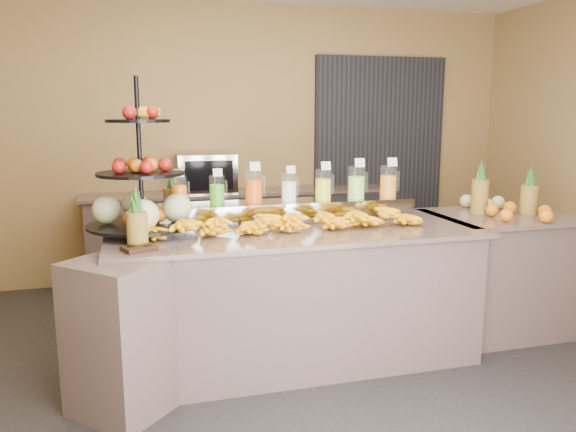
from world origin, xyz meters
name	(u,v)px	position (x,y,z in m)	size (l,w,h in m)	color
ground	(308,376)	(0.00, 0.00, 0.00)	(6.00, 6.00, 0.00)	black
room_envelope	(302,89)	(0.19, 0.79, 1.88)	(6.04, 5.02, 2.82)	olive
buffet_counter	(281,298)	(-0.12, 0.26, 0.47)	(2.75, 1.25, 0.93)	#866861
right_counter	(498,272)	(1.70, 0.40, 0.47)	(1.08, 0.88, 0.93)	#866861
back_ledge	(242,236)	(0.00, 2.25, 0.47)	(3.10, 0.55, 0.93)	#866861
pitcher_tray	(289,211)	(0.03, 0.58, 1.01)	(1.85, 0.30, 0.15)	gray
juice_pitcher_orange_a	(179,193)	(-0.75, 0.58, 1.17)	(0.11, 0.11, 0.27)	silver
juice_pitcher_green	(217,191)	(-0.49, 0.58, 1.17)	(0.11, 0.11, 0.26)	silver
juice_pitcher_orange_b	(254,188)	(-0.23, 0.58, 1.18)	(0.13, 0.13, 0.30)	silver
juice_pitcher_milk	(289,188)	(0.03, 0.58, 1.17)	(0.11, 0.12, 0.27)	silver
juice_pitcher_lemon	(323,186)	(0.29, 0.58, 1.18)	(0.12, 0.13, 0.29)	silver
juice_pitcher_lime	(356,184)	(0.55, 0.58, 1.19)	(0.13, 0.13, 0.31)	silver
juice_pitcher_orange_c	(388,183)	(0.81, 0.58, 1.18)	(0.13, 0.13, 0.31)	silver
banana_heap	(288,219)	(-0.06, 0.28, 1.01)	(1.96, 0.18, 0.16)	#FFB50C
fruit_stand	(150,195)	(-0.95, 0.46, 1.18)	(0.81, 0.81, 1.01)	black
condiment_caddy	(139,248)	(-1.04, -0.03, 0.94)	(0.18, 0.13, 0.03)	black
pineapple_left_a	(137,224)	(-1.04, 0.07, 1.06)	(0.12, 0.12, 0.37)	brown
pineapple_left_b	(174,202)	(-0.78, 0.70, 1.09)	(0.14, 0.14, 0.42)	brown
right_fruit_pile	(511,205)	(1.71, 0.32, 1.01)	(0.51, 0.48, 0.27)	brown
oven_warmer	(206,173)	(-0.35, 2.25, 1.12)	(0.57, 0.40, 0.38)	gray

